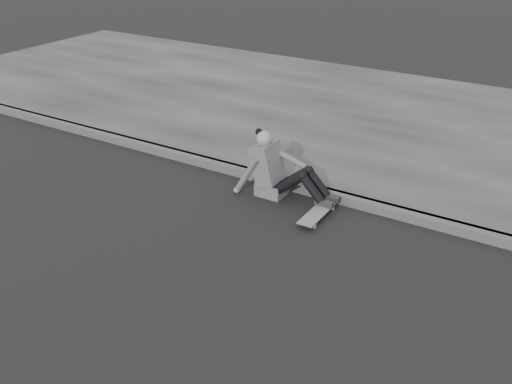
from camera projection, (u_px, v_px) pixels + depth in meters
curb at (489, 237)px, 6.49m from camera, size 24.00×0.16×0.12m
skateboard at (318, 212)px, 6.98m from camera, size 0.20×0.78×0.09m
seated_woman at (277, 170)px, 7.37m from camera, size 1.38×0.46×0.88m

